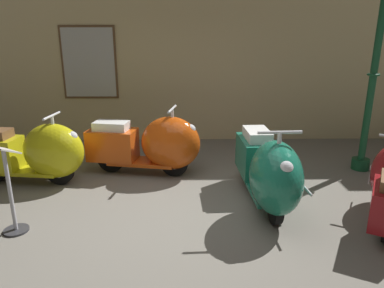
# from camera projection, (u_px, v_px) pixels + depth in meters

# --- Properties ---
(ground_plane) EXTENTS (60.00, 60.00, 0.00)m
(ground_plane) POSITION_uv_depth(u_px,v_px,m) (179.00, 216.00, 4.47)
(ground_plane) COLOR slate
(showroom_back_wall) EXTENTS (18.00, 0.63, 3.86)m
(showroom_back_wall) POSITION_uv_depth(u_px,v_px,m) (191.00, 45.00, 7.14)
(showroom_back_wall) COLOR #CCB784
(showroom_back_wall) RESTS_ON ground
(scooter_0) EXTENTS (1.79, 0.71, 1.06)m
(scooter_0) POSITION_uv_depth(u_px,v_px,m) (36.00, 153.00, 5.30)
(scooter_0) COLOR black
(scooter_0) RESTS_ON ground
(scooter_1) EXTENTS (1.84, 0.81, 1.09)m
(scooter_1) POSITION_uv_depth(u_px,v_px,m) (153.00, 144.00, 5.63)
(scooter_1) COLOR black
(scooter_1) RESTS_ON ground
(scooter_2) EXTENTS (0.64, 1.87, 1.13)m
(scooter_2) POSITION_uv_depth(u_px,v_px,m) (269.00, 171.00, 4.51)
(scooter_2) COLOR black
(scooter_2) RESTS_ON ground
(lamppost) EXTENTS (0.29, 0.29, 2.95)m
(lamppost) POSITION_uv_depth(u_px,v_px,m) (374.00, 68.00, 5.50)
(lamppost) COLOR #144728
(lamppost) RESTS_ON ground
(info_stanchion) EXTENTS (0.39, 0.36, 1.05)m
(info_stanchion) POSITION_uv_depth(u_px,v_px,m) (11.00, 197.00, 4.00)
(info_stanchion) COLOR #333338
(info_stanchion) RESTS_ON ground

